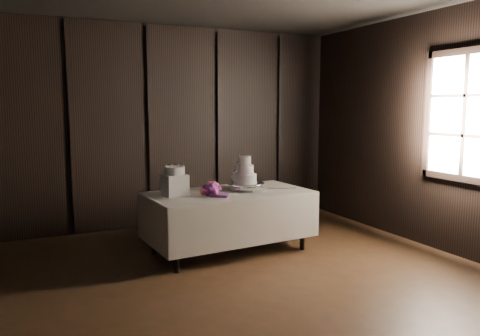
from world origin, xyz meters
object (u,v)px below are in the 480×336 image
wedding_cake (244,173)px  display_table (229,219)px  box_pedestal (175,185)px  small_cake (175,170)px  cake_stand (245,186)px  bouquet (212,190)px

wedding_cake → display_table: bearing=-153.5°
display_table → wedding_cake: wedding_cake is taller
box_pedestal → small_cake: size_ratio=1.08×
display_table → cake_stand: (0.25, 0.05, 0.39)m
bouquet → wedding_cake: bearing=16.9°
cake_stand → small_cake: small_cake is taller
box_pedestal → small_cake: bearing=-90.0°
box_pedestal → display_table: bearing=-5.8°
wedding_cake → box_pedestal: size_ratio=1.30×
cake_stand → small_cake: (-0.92, 0.02, 0.25)m
box_pedestal → bouquet: bearing=-25.1°
display_table → small_cake: 0.93m
box_pedestal → small_cake: 0.17m
box_pedestal → cake_stand: bearing=-1.1°
display_table → bouquet: bouquet is taller
display_table → wedding_cake: (0.22, 0.04, 0.57)m
cake_stand → wedding_cake: bearing=-150.3°
display_table → cake_stand: bearing=7.2°
bouquet → box_pedestal: bearing=154.9°
bouquet → display_table: bearing=22.7°
display_table → small_cake: bearing=169.9°
cake_stand → wedding_cake: wedding_cake is taller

